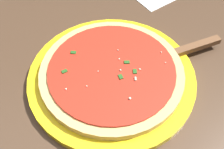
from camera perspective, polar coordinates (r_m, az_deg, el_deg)
The scene contains 4 objects.
restaurant_table at distance 0.73m, azimuth -1.27°, elevation -7.56°, with size 1.15×0.81×0.76m.
serving_plate at distance 0.61m, azimuth 0.00°, elevation -0.69°, with size 0.37×0.37×0.02m, color yellow.
pizza at distance 0.60m, azimuth 0.00°, elevation 0.33°, with size 0.31×0.31×0.02m.
pizza_server at distance 0.67m, azimuth 13.71°, elevation 4.46°, with size 0.08×0.22×0.01m.
Camera 1 is at (-0.36, 0.08, 1.25)m, focal length 44.97 mm.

